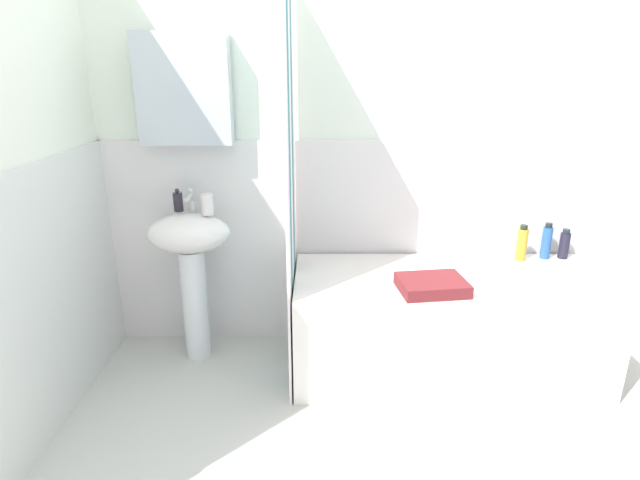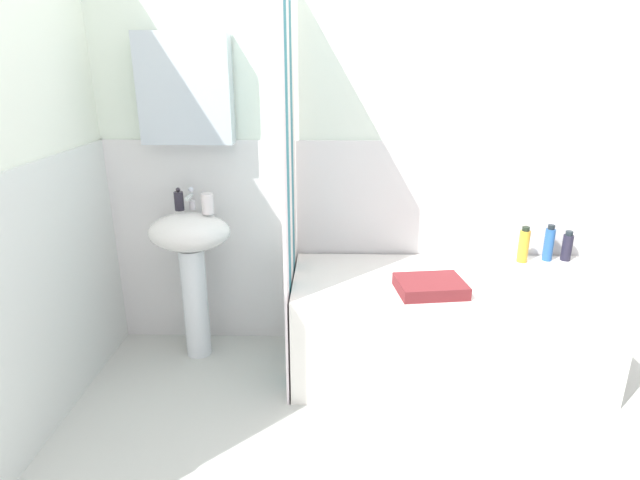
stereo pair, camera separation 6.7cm
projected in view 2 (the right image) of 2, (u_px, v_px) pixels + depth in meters
wall_back_tiled at (370, 151)px, 2.82m from camera, size 3.60×0.18×2.40m
sink at (191, 254)px, 2.79m from camera, size 0.44×0.34×0.84m
faucet at (191, 199)px, 2.78m from camera, size 0.03×0.12×0.12m
soap_dispenser at (179, 201)px, 2.77m from camera, size 0.05×0.05×0.13m
toothbrush_cup at (208, 204)px, 2.71m from camera, size 0.06×0.06×0.11m
bathtub at (445, 325)px, 2.74m from camera, size 1.60×0.66×0.55m
shower_curtain at (290, 191)px, 2.52m from camera, size 0.01×0.66×2.00m
shampoo_bottle at (567, 247)px, 2.85m from camera, size 0.05×0.05×0.17m
lotion_bottle at (549, 244)px, 2.85m from camera, size 0.05×0.05×0.21m
conditioner_bottle at (524, 245)px, 2.82m from camera, size 0.06×0.06×0.20m
towel_folded at (430, 286)px, 2.46m from camera, size 0.35×0.28×0.06m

